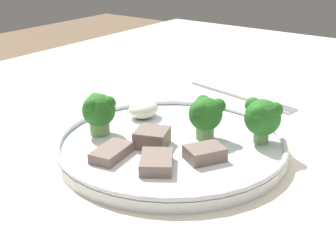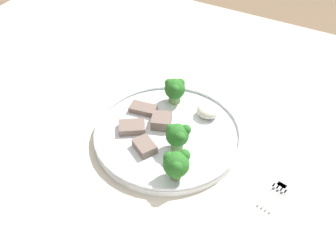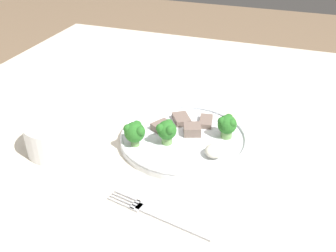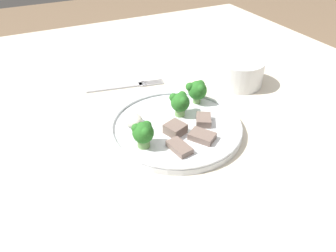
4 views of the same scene
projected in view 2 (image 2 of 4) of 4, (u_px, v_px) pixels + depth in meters
name	position (u px, v px, depth m)	size (l,w,h in m)	color
table	(171.00, 199.00, 0.71)	(1.40, 1.16, 0.73)	beige
dinner_plate	(168.00, 134.00, 0.70)	(0.26, 0.26, 0.02)	white
fork	(293.00, 171.00, 0.65)	(0.06, 0.19, 0.00)	#B2B2B7
broccoli_floret_near_rim_left	(177.00, 135.00, 0.65)	(0.04, 0.04, 0.05)	#709E56
broccoli_floret_center_left	(176.00, 164.00, 0.61)	(0.04, 0.04, 0.05)	#709E56
broccoli_floret_back_left	(175.00, 89.00, 0.75)	(0.04, 0.04, 0.05)	#709E56
meat_slice_front_slice	(132.00, 127.00, 0.70)	(0.06, 0.05, 0.01)	#756056
meat_slice_middle_slice	(145.00, 146.00, 0.67)	(0.05, 0.05, 0.01)	#756056
meat_slice_rear_slice	(161.00, 121.00, 0.71)	(0.04, 0.05, 0.02)	#756056
meat_slice_edge_slice	(143.00, 109.00, 0.74)	(0.05, 0.04, 0.01)	#756056
sauce_dollop	(207.00, 111.00, 0.73)	(0.04, 0.04, 0.02)	silver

